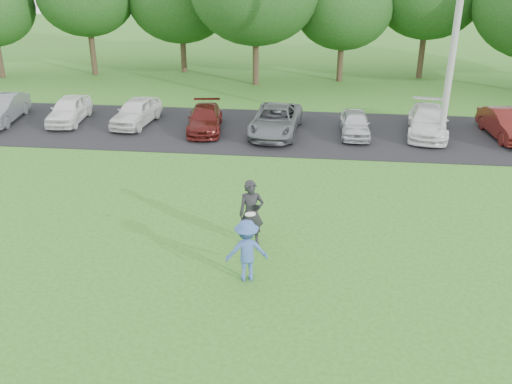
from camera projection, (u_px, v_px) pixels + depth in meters
The scene contains 6 objects.
ground at pixel (241, 295), 14.55m from camera, with size 100.00×100.00×0.00m, color #27691E.
parking_lot at pixel (278, 131), 26.27m from camera, with size 32.00×6.50×0.03m, color black.
utility_pole at pixel (456, 32), 22.97m from camera, with size 0.28×0.28×9.44m, color #969592.
frisbee_player at pixel (247, 250), 14.88m from camera, with size 1.25×0.90×2.08m.
camera_bystander at pixel (251, 213), 16.50m from camera, with size 0.83×0.64×2.03m.
parked_cars at pixel (290, 119), 25.96m from camera, with size 28.41×5.09×1.26m.
Camera 1 is at (1.69, -11.98, 8.51)m, focal length 40.00 mm.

